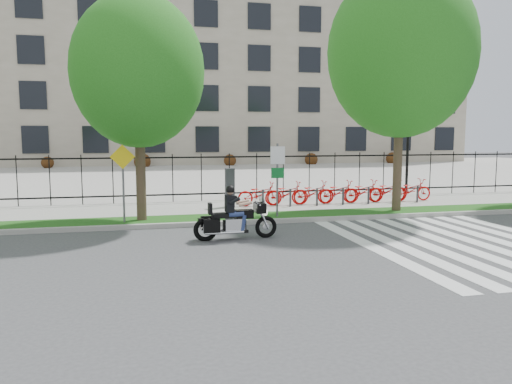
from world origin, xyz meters
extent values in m
plane|color=#3C3D3F|center=(0.00, 0.00, 0.00)|extent=(120.00, 120.00, 0.00)
cube|color=#999790|center=(0.00, 4.10, 0.07)|extent=(60.00, 0.20, 0.15)
cube|color=#154912|center=(0.00, 4.95, 0.07)|extent=(60.00, 1.50, 0.15)
cube|color=gray|center=(0.00, 7.45, 0.07)|extent=(60.00, 3.50, 0.15)
cube|color=gray|center=(0.00, 25.00, 0.05)|extent=(80.00, 34.00, 0.10)
cube|color=gray|center=(0.00, 45.00, 10.00)|extent=(60.00, 20.00, 20.00)
cylinder|color=black|center=(10.00, 12.00, 2.00)|extent=(0.14, 0.14, 4.00)
cylinder|color=black|center=(10.00, 12.00, 3.90)|extent=(0.06, 0.70, 0.70)
sphere|color=white|center=(9.65, 12.00, 4.00)|extent=(0.36, 0.36, 0.36)
sphere|color=white|center=(10.35, 12.00, 4.00)|extent=(0.36, 0.36, 0.36)
cylinder|color=#3C2F21|center=(-3.70, 4.95, 1.92)|extent=(0.32, 0.32, 3.54)
ellipsoid|color=#1A5D15|center=(-3.70, 4.95, 4.97)|extent=(4.26, 4.26, 4.90)
cylinder|color=#3C2F21|center=(5.54, 4.95, 2.22)|extent=(0.32, 0.32, 4.13)
ellipsoid|color=#1A5D15|center=(5.54, 4.95, 5.87)|extent=(5.31, 5.31, 6.10)
cube|color=#2D2D33|center=(-0.34, 7.20, 0.90)|extent=(0.35, 0.25, 1.50)
imported|color=#CF0503|center=(0.86, 7.20, 0.62)|extent=(1.79, 0.62, 0.94)
cylinder|color=#2D2D33|center=(0.86, 6.70, 0.50)|extent=(0.08, 0.08, 0.70)
imported|color=#CF0503|center=(1.96, 7.20, 0.62)|extent=(1.79, 0.62, 0.94)
cylinder|color=#2D2D33|center=(1.96, 6.70, 0.50)|extent=(0.08, 0.08, 0.70)
imported|color=#CF0503|center=(3.06, 7.20, 0.62)|extent=(1.79, 0.62, 0.94)
cylinder|color=#2D2D33|center=(3.06, 6.70, 0.50)|extent=(0.08, 0.08, 0.70)
imported|color=#CF0503|center=(4.16, 7.20, 0.62)|extent=(1.79, 0.62, 0.94)
cylinder|color=#2D2D33|center=(4.16, 6.70, 0.50)|extent=(0.08, 0.08, 0.70)
imported|color=#CF0503|center=(5.26, 7.20, 0.62)|extent=(1.79, 0.62, 0.94)
cylinder|color=#2D2D33|center=(5.26, 6.70, 0.50)|extent=(0.08, 0.08, 0.70)
imported|color=#CF0503|center=(6.36, 7.20, 0.62)|extent=(1.79, 0.62, 0.94)
cylinder|color=#2D2D33|center=(6.36, 6.70, 0.50)|extent=(0.08, 0.08, 0.70)
imported|color=#CF0503|center=(7.46, 7.20, 0.62)|extent=(1.79, 0.62, 0.94)
cylinder|color=#2D2D33|center=(7.46, 6.70, 0.50)|extent=(0.08, 0.08, 0.70)
cylinder|color=#59595B|center=(0.84, 4.60, 1.40)|extent=(0.07, 0.07, 2.50)
cube|color=white|center=(0.84, 4.56, 2.25)|extent=(0.50, 0.03, 0.60)
cube|color=#0C6626|center=(0.84, 4.56, 1.65)|extent=(0.45, 0.03, 0.35)
cylinder|color=#59595B|center=(-4.25, 4.60, 1.35)|extent=(0.07, 0.07, 2.40)
cube|color=yellow|center=(-4.25, 4.56, 2.25)|extent=(0.78, 0.03, 0.78)
torus|color=black|center=(-0.24, 1.91, 0.31)|extent=(0.64, 0.13, 0.63)
torus|color=black|center=(-1.99, 1.89, 0.31)|extent=(0.67, 0.15, 0.67)
cube|color=black|center=(-0.42, 1.91, 0.87)|extent=(0.28, 0.51, 0.28)
cube|color=#26262B|center=(-0.36, 1.91, 1.09)|extent=(0.14, 0.46, 0.28)
cube|color=silver|center=(-1.16, 1.90, 0.41)|extent=(0.56, 0.32, 0.37)
cube|color=black|center=(-0.88, 1.90, 0.72)|extent=(0.51, 0.32, 0.24)
cube|color=black|center=(-1.48, 1.89, 0.70)|extent=(0.65, 0.34, 0.13)
cube|color=black|center=(-1.85, 1.89, 0.90)|extent=(0.10, 0.31, 0.31)
cube|color=black|center=(-1.85, 1.61, 0.46)|extent=(0.46, 0.15, 0.37)
cube|color=black|center=(-1.85, 2.17, 0.46)|extent=(0.46, 0.15, 0.37)
cube|color=black|center=(-1.30, 1.90, 1.03)|extent=(0.23, 0.37, 0.48)
sphere|color=tan|center=(-1.27, 1.90, 1.38)|extent=(0.21, 0.21, 0.21)
sphere|color=black|center=(-1.27, 1.90, 1.42)|extent=(0.25, 0.25, 0.25)
camera|label=1|loc=(-3.72, -11.74, 2.95)|focal=35.00mm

